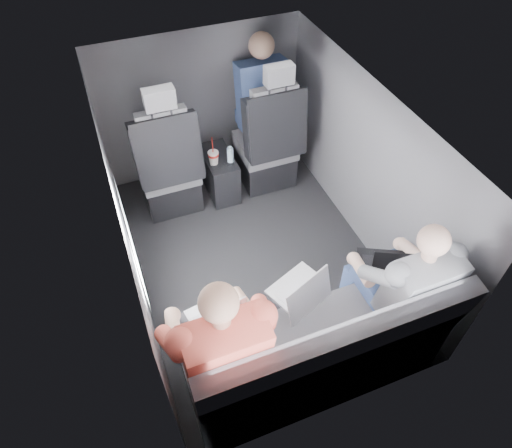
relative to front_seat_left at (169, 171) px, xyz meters
name	(u,v)px	position (x,y,z in m)	size (l,w,h in m)	color
floor	(255,258)	(0.45, -0.84, -0.40)	(2.60, 2.60, 0.00)	black
ceiling	(255,115)	(0.45, -0.84, 0.95)	(2.60, 2.60, 0.00)	#B2B2AD
panel_left	(127,232)	(-0.45, -0.84, 0.27)	(0.02, 2.60, 1.35)	#56565B
panel_right	(366,168)	(1.35, -0.84, 0.27)	(0.02, 2.60, 1.35)	#56565B
panel_front	(202,104)	(0.45, 0.46, 0.27)	(1.80, 0.02, 1.35)	#56565B
panel_back	(345,358)	(0.45, -2.14, 0.27)	(1.80, 0.02, 1.35)	#56565B
side_window	(131,241)	(-0.43, -1.14, 0.50)	(0.02, 0.75, 0.42)	white
seatbelt	(277,119)	(0.90, -0.17, 0.40)	(0.05, 0.01, 0.65)	black
front_seat_left	(169,171)	(0.00, 0.00, 0.00)	(0.52, 0.58, 1.26)	black
front_seat_right	(268,147)	(0.90, 0.00, 0.00)	(0.52, 0.58, 1.26)	black
center_console	(220,174)	(0.45, 0.04, -0.20)	(0.24, 0.48, 0.41)	black
rear_bench	(318,352)	(0.45, -1.90, -0.09)	(1.60, 0.57, 0.92)	#5A5A5F
soda_cup	(213,157)	(0.38, -0.05, 0.07)	(0.09, 0.09, 0.28)	white
water_bottle	(230,155)	(0.52, -0.07, 0.07)	(0.06, 0.06, 0.16)	#9EC2D6
laptop_white	(219,318)	(-0.08, -1.65, 0.23)	(0.35, 0.34, 0.24)	silver
laptop_silver	(301,290)	(0.44, -1.65, 0.23)	(0.40, 0.41, 0.24)	silver
laptop_black	(387,264)	(1.02, -1.66, 0.23)	(0.37, 0.40, 0.22)	black
passenger_rear_left	(219,343)	(-0.14, -1.81, 0.25)	(0.54, 0.65, 1.28)	#303035
passenger_rear_right	(400,283)	(1.02, -1.81, 0.22)	(0.49, 0.61, 1.20)	navy
passenger_front_right	(261,96)	(0.94, 0.26, 0.36)	(0.43, 0.43, 0.89)	navy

